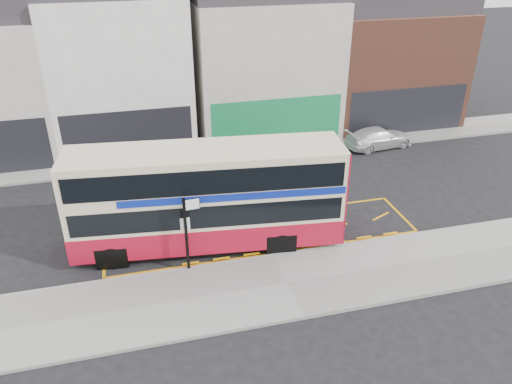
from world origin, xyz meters
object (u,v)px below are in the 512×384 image
object	(u,v)px
bus_stop_post	(187,227)
car_silver	(120,172)
double_decker_bus	(208,197)
car_grey	(263,157)
street_tree_right	(361,86)
car_white	(379,138)

from	to	relation	value
bus_stop_post	car_silver	xyz separation A→B (m)	(-2.63, 8.63, -1.36)
double_decker_bus	car_silver	size ratio (longest dim) A/B	2.73
double_decker_bus	car_grey	world-z (taller)	double_decker_bus
car_grey	street_tree_right	size ratio (longest dim) A/B	0.89
bus_stop_post	street_tree_right	world-z (taller)	street_tree_right
bus_stop_post	car_white	bearing A→B (deg)	31.67
car_grey	bus_stop_post	bearing A→B (deg)	163.44
car_white	bus_stop_post	bearing A→B (deg)	119.24
car_silver	car_grey	xyz separation A→B (m)	(8.07, 0.08, -0.02)
car_silver	street_tree_right	xyz separation A→B (m)	(15.60, 3.74, 2.57)
bus_stop_post	car_grey	size ratio (longest dim) A/B	0.75
bus_stop_post	car_grey	bearing A→B (deg)	53.10
street_tree_right	bus_stop_post	bearing A→B (deg)	-136.39
car_grey	street_tree_right	world-z (taller)	street_tree_right
car_silver	street_tree_right	distance (m)	16.25
car_silver	car_grey	bearing A→B (deg)	-71.17
car_grey	car_white	world-z (taller)	car_grey
bus_stop_post	car_white	world-z (taller)	bus_stop_post
car_white	car_grey	bearing A→B (deg)	91.16
street_tree_right	car_white	bearing A→B (deg)	-81.93
double_decker_bus	bus_stop_post	xyz separation A→B (m)	(-1.12, -1.69, -0.31)
street_tree_right	car_grey	bearing A→B (deg)	-154.09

